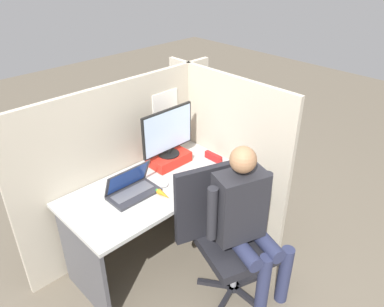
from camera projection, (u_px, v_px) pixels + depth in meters
The scene contains 12 objects.
ground_plane at pixel (186, 277), 3.00m from camera, with size 12.00×12.00×0.00m, color #665B4C.
cubicle_panel_back at pixel (126, 166), 3.08m from camera, with size 1.89×0.05×1.45m.
cubicle_panel_right at pixel (224, 155), 3.24m from camera, with size 0.04×1.33×1.45m.
desk at pixel (155, 204), 2.94m from camera, with size 1.39×0.69×0.72m.
paper_box at pixel (169, 159), 3.11m from camera, with size 0.33×0.22×0.08m.
monitor at pixel (168, 132), 2.99m from camera, with size 0.49×0.18×0.40m.
laptop at pixel (132, 189), 2.73m from camera, with size 0.37×0.21×0.21m.
mouse at pixel (165, 185), 2.81m from camera, with size 0.06×0.04×0.04m.
stapler at pixel (213, 157), 3.15m from camera, with size 0.04×0.17×0.06m.
carrot_toy at pixel (164, 195), 2.70m from camera, with size 0.04×0.15×0.04m.
office_chair at pixel (223, 234), 2.68m from camera, with size 0.59×0.63×1.02m.
person at pixel (247, 219), 2.52m from camera, with size 0.46×0.51×1.25m.
Camera 1 is at (-1.43, -1.55, 2.35)m, focal length 35.00 mm.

